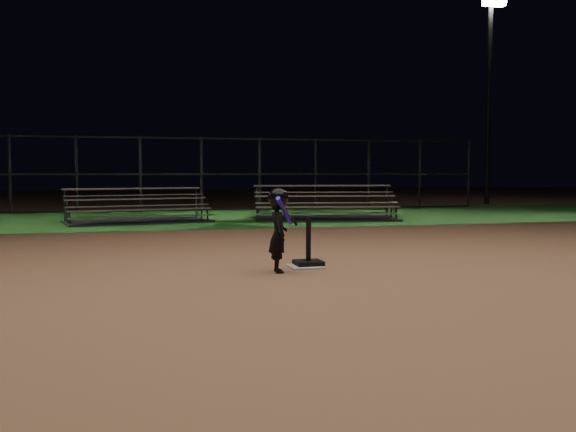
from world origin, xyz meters
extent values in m
plane|color=#A86E4C|center=(0.00, 0.00, 0.00)|extent=(80.00, 80.00, 0.00)
cube|color=#21601F|center=(0.00, 10.00, 0.01)|extent=(60.00, 8.00, 0.01)
cube|color=beige|center=(0.00, 0.00, 0.01)|extent=(0.45, 0.45, 0.02)
cube|color=black|center=(0.06, 0.08, 0.05)|extent=(0.38, 0.38, 0.06)
cylinder|color=black|center=(0.06, 0.08, 0.38)|extent=(0.07, 0.07, 0.60)
imported|color=black|center=(-0.46, -0.32, 0.50)|extent=(0.25, 0.37, 1.01)
sphere|color=black|center=(-0.46, -0.32, 0.99)|extent=(0.27, 0.27, 0.27)
cylinder|color=#2818CD|center=(-0.41, -0.47, 0.83)|extent=(0.34, 0.47, 0.39)
cylinder|color=black|center=(-0.25, -0.35, 0.68)|extent=(0.13, 0.17, 0.14)
cube|color=#AFAFB4|center=(-2.07, 8.12, 0.37)|extent=(3.63, 0.93, 0.04)
cube|color=#AFAFB4|center=(-2.02, 7.87, 0.20)|extent=(3.63, 0.93, 0.03)
cube|color=#AFAFB4|center=(-2.17, 8.61, 0.62)|extent=(3.63, 0.93, 0.04)
cube|color=#AFAFB4|center=(-2.12, 8.36, 0.46)|extent=(3.63, 0.93, 0.03)
cube|color=#AFAFB4|center=(-2.27, 9.10, 0.88)|extent=(3.63, 0.93, 0.04)
cube|color=#AFAFB4|center=(-2.22, 8.85, 0.71)|extent=(3.63, 0.93, 0.03)
cube|color=#38383D|center=(-2.17, 8.61, 0.03)|extent=(3.93, 2.46, 0.05)
cube|color=silver|center=(2.81, 7.77, 0.39)|extent=(3.89, 0.84, 0.04)
cube|color=silver|center=(2.76, 7.51, 0.21)|extent=(3.89, 0.84, 0.03)
cube|color=silver|center=(2.89, 8.30, 0.66)|extent=(3.89, 0.84, 0.04)
cube|color=silver|center=(2.85, 8.03, 0.49)|extent=(3.89, 0.84, 0.03)
cube|color=silver|center=(2.98, 8.83, 0.94)|extent=(3.89, 0.84, 0.04)
cube|color=silver|center=(2.93, 8.56, 0.76)|extent=(3.89, 0.84, 0.03)
cube|color=#38383D|center=(2.89, 8.30, 0.03)|extent=(4.15, 2.49, 0.06)
cube|color=#38383D|center=(0.00, 13.00, 0.05)|extent=(20.00, 0.05, 0.05)
cube|color=#38383D|center=(0.00, 13.00, 1.25)|extent=(20.00, 0.05, 0.05)
cube|color=#38383D|center=(0.00, 13.00, 2.45)|extent=(20.00, 0.05, 0.05)
cylinder|color=#38383D|center=(-5.00, 13.00, 1.25)|extent=(0.08, 0.08, 2.50)
cylinder|color=#38383D|center=(0.00, 13.00, 1.25)|extent=(0.08, 0.08, 2.50)
cylinder|color=#38383D|center=(5.00, 13.00, 1.25)|extent=(0.08, 0.08, 2.50)
cylinder|color=#38383D|center=(10.00, 13.00, 1.25)|extent=(0.08, 0.08, 2.50)
cylinder|color=#2D2D30|center=(12.00, 15.00, 4.00)|extent=(0.20, 0.20, 8.00)
cube|color=white|center=(12.00, 14.75, 8.15)|extent=(0.90, 0.35, 0.30)
camera|label=1|loc=(-2.35, -8.39, 1.33)|focal=39.45mm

